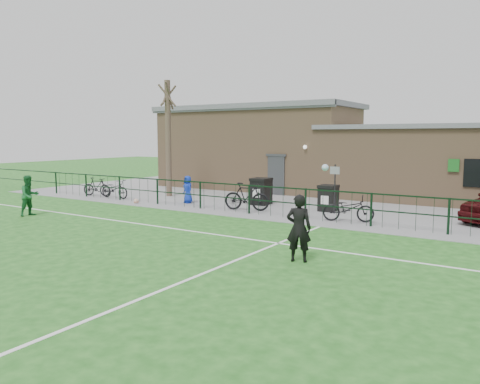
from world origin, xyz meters
The scene contains 19 objects.
ground centered at (0.00, 0.00, 0.00)m, with size 90.00×90.00×0.00m, color #1D591A.
paving_strip centered at (0.00, 13.50, 0.01)m, with size 34.00×13.00×0.02m, color gray.
pitch_line_touch centered at (0.00, 7.80, 0.00)m, with size 28.00×0.10×0.01m, color white.
pitch_line_mid centered at (0.00, 4.00, 0.00)m, with size 28.00×0.10×0.01m, color white.
pitch_line_perp centered at (2.00, 0.00, 0.00)m, with size 0.10×16.00×0.01m, color white.
perimeter_fence centered at (0.00, 8.00, 0.60)m, with size 28.00×0.10×1.20m, color black.
bare_tree centered at (-8.00, 10.50, 3.00)m, with size 0.30×0.30×6.00m, color #4C3B2E.
wheelie_bin_left centered at (-2.37, 10.46, 0.59)m, with size 0.75×0.85×1.13m, color black.
wheelie_bin_right centered at (0.95, 10.37, 0.53)m, with size 0.67×0.76×1.01m, color black.
sign_post centered at (1.41, 9.89, 1.02)m, with size 0.06×0.06×2.00m, color black.
bicycle_b centered at (-11.21, 8.45, 0.51)m, with size 0.46×1.62×0.97m, color black.
bicycle_c centered at (-9.77, 8.37, 0.49)m, with size 0.62×1.78×0.94m, color black.
bicycle_d centered at (-2.02, 8.64, 0.61)m, with size 0.55×1.96×1.18m, color black.
bicycle_e centered at (2.52, 8.45, 0.51)m, with size 0.65×1.86×0.97m, color black.
spectator_child centered at (-5.52, 9.01, 0.66)m, with size 0.63×0.41×1.28m, color #122EAE.
goalkeeper_kick centered at (3.35, 2.58, 0.89)m, with size 1.30×4.00×2.25m.
outfield_player centered at (-8.60, 2.91, 0.81)m, with size 0.78×0.61×1.61m, color #1C622F.
ball_ground centered at (-7.51, 7.62, 0.12)m, with size 0.24×0.24×0.24m, color silver.
clubhouse centered at (-0.88, 16.50, 2.22)m, with size 24.25×5.40×4.96m.
Camera 1 is at (8.39, -7.97, 3.15)m, focal length 35.00 mm.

